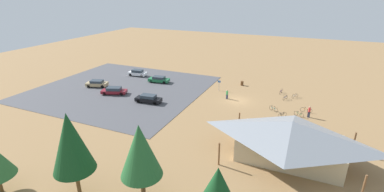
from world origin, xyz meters
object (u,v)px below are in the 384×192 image
(bicycle_purple_near_sign, at_px, (281,92))
(car_white_mid_lot, at_px, (137,73))
(car_tan_inner_stall, at_px, (97,83))
(bike_pavilion, at_px, (290,138))
(car_green_second_row, at_px, (159,79))
(visitor_crossing_yard, at_px, (309,112))
(bicycle_orange_yard_front, at_px, (306,110))
(bicycle_silver_mid_cluster, at_px, (295,96))
(car_black_near_entry, at_px, (148,99))
(bicycle_green_trailside, at_px, (299,114))
(lot_sign, at_px, (219,84))
(bicycle_black_edge_south, at_px, (282,115))
(visitor_by_pavilion, at_px, (227,94))
(bicycle_teal_lone_east, at_px, (274,109))
(car_maroon_front_row, at_px, (114,91))
(pine_far_west, at_px, (71,142))
(bicycle_yellow_yard_center, at_px, (293,120))
(trash_bin, at_px, (242,83))
(pine_west, at_px, (140,151))
(pine_far_east, at_px, (218,188))
(bicycle_blue_yard_left, at_px, (285,98))

(bicycle_purple_near_sign, distance_m, car_white_mid_lot, 32.03)
(car_tan_inner_stall, bearing_deg, bike_pavilion, 163.55)
(car_green_second_row, relative_size, visitor_crossing_yard, 2.51)
(bicycle_orange_yard_front, height_order, bicycle_silver_mid_cluster, bicycle_orange_yard_front)
(bicycle_purple_near_sign, bearing_deg, car_black_near_entry, 34.27)
(bicycle_green_trailside, bearing_deg, lot_sign, -22.35)
(bicycle_black_edge_south, xyz_separation_m, visitor_by_pavilion, (10.27, -4.13, 0.53))
(bicycle_teal_lone_east, relative_size, bicycle_silver_mid_cluster, 1.09)
(lot_sign, relative_size, car_maroon_front_row, 0.44)
(bicycle_silver_mid_cluster, bearing_deg, visitor_crossing_yard, 108.11)
(pine_far_west, bearing_deg, bicycle_silver_mid_cluster, -115.81)
(bicycle_yellow_yard_center, distance_m, car_tan_inner_stall, 38.56)
(trash_bin, bearing_deg, bicycle_purple_near_sign, 167.80)
(car_white_mid_lot, xyz_separation_m, visitor_by_pavilion, (-23.24, 5.52, 0.16))
(bike_pavilion, relative_size, visitor_by_pavilion, 8.33)
(trash_bin, xyz_separation_m, bicycle_orange_yard_front, (-12.96, 9.21, -0.05))
(pine_west, bearing_deg, pine_far_east, 173.55)
(bicycle_silver_mid_cluster, xyz_separation_m, visitor_by_pavilion, (11.42, 5.57, 0.57))
(bicycle_green_trailside, height_order, car_tan_inner_stall, car_tan_inner_stall)
(bike_pavilion, height_order, lot_sign, bike_pavilion)
(pine_far_west, xyz_separation_m, pine_far_east, (-13.74, -1.12, -1.37))
(pine_far_east, xyz_separation_m, bicycle_purple_near_sign, (-0.87, -35.93, -3.99))
(lot_sign, height_order, visitor_by_pavilion, lot_sign)
(car_green_second_row, bearing_deg, car_tan_inner_stall, 36.63)
(bicycle_black_edge_south, bearing_deg, car_green_second_row, -15.72)
(trash_bin, bearing_deg, car_black_near_entry, 51.28)
(trash_bin, relative_size, visitor_by_pavilion, 0.51)
(trash_bin, bearing_deg, visitor_by_pavilion, 85.67)
(bicycle_green_trailside, distance_m, car_tan_inner_stall, 39.19)
(bicycle_silver_mid_cluster, bearing_deg, lot_sign, 7.98)
(car_maroon_front_row, bearing_deg, bicycle_orange_yard_front, -170.32)
(pine_west, xyz_separation_m, pine_far_east, (-7.61, 0.86, -0.90))
(pine_far_east, relative_size, bicycle_yellow_yard_center, 3.53)
(car_tan_inner_stall, bearing_deg, bicycle_yellow_yard_center, 178.15)
(visitor_crossing_yard, bearing_deg, bicycle_silver_mid_cluster, -71.89)
(pine_far_east, bearing_deg, lot_sign, -71.96)
(trash_bin, height_order, bicycle_yellow_yard_center, bicycle_yellow_yard_center)
(pine_far_west, relative_size, bicycle_blue_yard_left, 5.73)
(pine_west, distance_m, bicycle_orange_yard_front, 31.05)
(trash_bin, distance_m, car_white_mid_lot, 24.11)
(car_black_near_entry, bearing_deg, visitor_by_pavilion, -148.83)
(bicycle_blue_yard_left, bearing_deg, pine_far_west, 65.18)
(car_white_mid_lot, bearing_deg, bicycle_yellow_yard_center, 162.60)
(bicycle_teal_lone_east, xyz_separation_m, bicycle_green_trailside, (-3.97, 0.50, -0.02))
(trash_bin, relative_size, pine_far_west, 0.10)
(car_maroon_front_row, bearing_deg, car_green_second_row, -113.54)
(bicycle_black_edge_south, distance_m, bicycle_purple_near_sign, 11.14)
(car_green_second_row, bearing_deg, bicycle_purple_near_sign, -171.90)
(trash_bin, bearing_deg, pine_west, 89.40)
(bike_pavilion, distance_m, car_green_second_row, 34.36)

